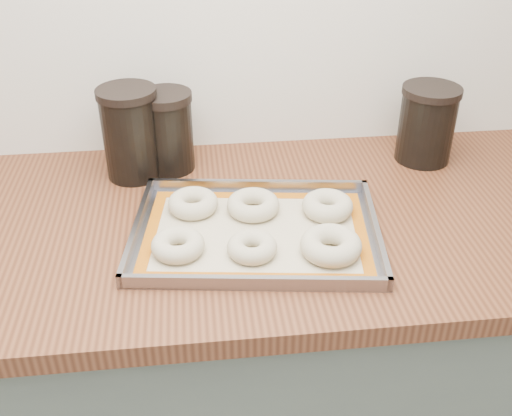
{
  "coord_description": "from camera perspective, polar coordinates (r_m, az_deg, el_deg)",
  "views": [
    {
      "loc": [
        -0.16,
        0.68,
        1.55
      ],
      "look_at": [
        -0.06,
        1.61,
        0.96
      ],
      "focal_mm": 42.0,
      "sensor_mm": 36.0,
      "label": 1
    }
  ],
  "objects": [
    {
      "name": "bagel_back_right",
      "position": [
        1.19,
        6.82,
        0.21
      ],
      "size": [
        0.12,
        0.12,
        0.04
      ],
      "primitive_type": "torus",
      "rotation": [
        0.0,
        0.0,
        -0.16
      ],
      "color": "beige",
      "rests_on": "baking_mat"
    },
    {
      "name": "bagel_back_mid",
      "position": [
        1.19,
        -0.28,
        0.3
      ],
      "size": [
        0.12,
        0.12,
        0.03
      ],
      "primitive_type": "torus",
      "rotation": [
        0.0,
        0.0,
        -0.14
      ],
      "color": "beige",
      "rests_on": "baking_mat"
    },
    {
      "name": "bagel_back_left",
      "position": [
        1.2,
        -6.02,
        0.46
      ],
      "size": [
        0.11,
        0.11,
        0.03
      ],
      "primitive_type": "torus",
      "rotation": [
        0.0,
        0.0,
        -0.1
      ],
      "color": "beige",
      "rests_on": "baking_mat"
    },
    {
      "name": "bagel_front_left",
      "position": [
        1.08,
        -7.44,
        -3.52
      ],
      "size": [
        0.12,
        0.12,
        0.03
      ],
      "primitive_type": "torus",
      "rotation": [
        0.0,
        0.0,
        -0.36
      ],
      "color": "beige",
      "rests_on": "baking_mat"
    },
    {
      "name": "cabinet",
      "position": [
        1.51,
        1.91,
        -15.67
      ],
      "size": [
        3.0,
        0.65,
        0.86
      ],
      "primitive_type": "cube",
      "color": "#576155",
      "rests_on": "floor"
    },
    {
      "name": "canister_mid",
      "position": [
        1.34,
        -8.44,
        7.25
      ],
      "size": [
        0.12,
        0.12,
        0.18
      ],
      "color": "black",
      "rests_on": "countertop"
    },
    {
      "name": "canister_right",
      "position": [
        1.42,
        15.96,
        7.72
      ],
      "size": [
        0.13,
        0.13,
        0.18
      ],
      "color": "black",
      "rests_on": "countertop"
    },
    {
      "name": "baking_tray",
      "position": [
        1.13,
        0.0,
        -2.26
      ],
      "size": [
        0.5,
        0.39,
        0.03
      ],
      "rotation": [
        0.0,
        0.0,
        -0.13
      ],
      "color": "gray",
      "rests_on": "countertop"
    },
    {
      "name": "canister_left",
      "position": [
        1.32,
        -11.84,
        7.01
      ],
      "size": [
        0.13,
        0.13,
        0.2
      ],
      "color": "black",
      "rests_on": "countertop"
    },
    {
      "name": "baking_mat",
      "position": [
        1.14,
        -0.0,
        -2.35
      ],
      "size": [
        0.45,
        0.34,
        0.0
      ],
      "rotation": [
        0.0,
        0.0,
        -0.13
      ],
      "color": "#C6B793",
      "rests_on": "baking_tray"
    },
    {
      "name": "bagel_front_mid",
      "position": [
        1.07,
        -0.38,
        -3.74
      ],
      "size": [
        0.1,
        0.1,
        0.03
      ],
      "primitive_type": "torus",
      "rotation": [
        0.0,
        0.0,
        -0.1
      ],
      "color": "beige",
      "rests_on": "baking_mat"
    },
    {
      "name": "countertop",
      "position": [
        1.21,
        2.29,
        -1.31
      ],
      "size": [
        3.06,
        0.68,
        0.04
      ],
      "primitive_type": "cube",
      "color": "brown",
      "rests_on": "cabinet"
    },
    {
      "name": "bagel_front_right",
      "position": [
        1.08,
        7.14,
        -3.54
      ],
      "size": [
        0.12,
        0.12,
        0.04
      ],
      "primitive_type": "torus",
      "rotation": [
        0.0,
        0.0,
        -0.06
      ],
      "color": "beige",
      "rests_on": "baking_mat"
    }
  ]
}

